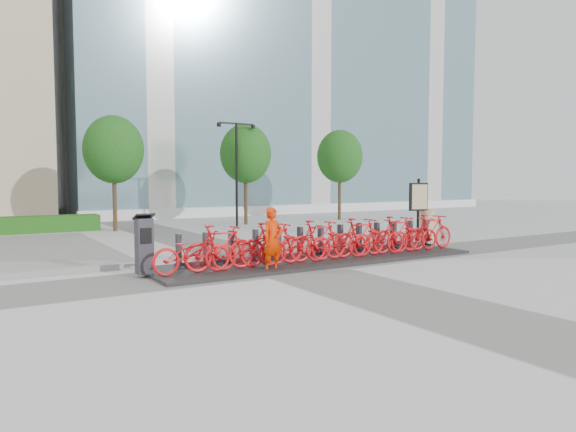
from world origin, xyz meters
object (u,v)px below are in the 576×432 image
construction_barrel (428,225)px  worker_red (273,240)px  bike_0 (192,252)px  kiosk (144,245)px  map_sign (418,199)px

construction_barrel → worker_red: bearing=-161.0°
bike_0 → construction_barrel: construction_barrel is taller
kiosk → construction_barrel: kiosk is taller
bike_0 → kiosk: 1.11m
construction_barrel → bike_0: bearing=-166.5°
kiosk → construction_barrel: (11.44, 1.97, -0.20)m
kiosk → worker_red: (2.87, -0.98, 0.03)m
kiosk → map_sign: size_ratio=0.61×
kiosk → map_sign: map_sign is taller
worker_red → construction_barrel: bearing=7.9°
worker_red → kiosk: bearing=150.0°
kiosk → worker_red: worker_red is taller
worker_red → construction_barrel: (8.56, 2.95, -0.24)m
bike_0 → worker_red: size_ratio=1.20×
kiosk → worker_red: bearing=-21.5°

